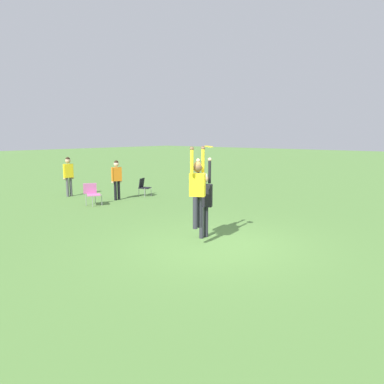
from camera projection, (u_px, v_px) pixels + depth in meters
name	position (u px, v px, depth m)	size (l,w,h in m)	color
ground_plane	(215.00, 244.00, 9.64)	(120.00, 120.00, 0.00)	#56843D
person_jumping	(197.00, 186.00, 9.25)	(0.53, 0.43, 2.05)	#2D2D38
person_defending	(204.00, 196.00, 10.12)	(0.59, 0.48, 2.18)	#2D2D38
frisbee	(209.00, 146.00, 9.45)	(0.22, 0.22, 0.04)	yellow
camping_chair_1	(92.00, 192.00, 14.86)	(0.71, 0.78, 0.88)	gray
camping_chair_2	(143.00, 186.00, 17.14)	(0.61, 0.66, 0.81)	gray
person_spectator_near	(68.00, 173.00, 16.93)	(0.54, 0.27, 1.80)	#4C4C51
person_spectator_far	(117.00, 176.00, 16.01)	(0.55, 0.33, 1.71)	black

